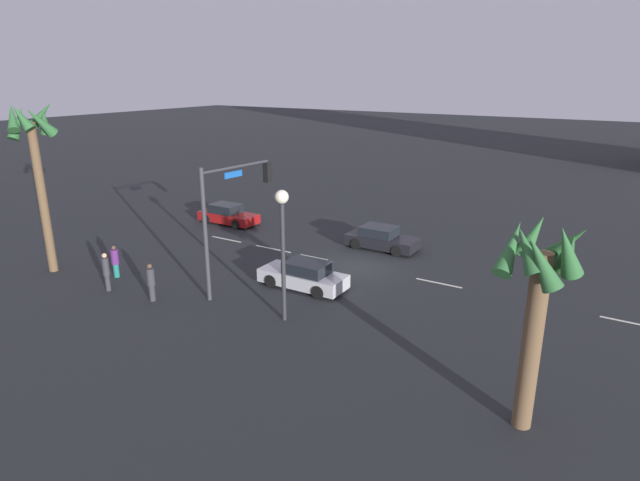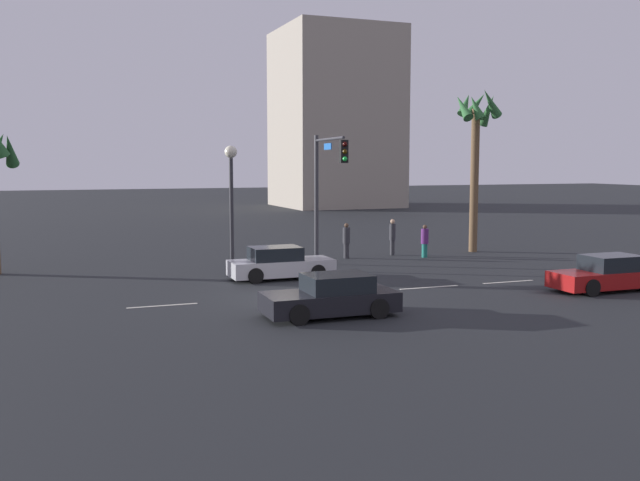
# 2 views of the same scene
# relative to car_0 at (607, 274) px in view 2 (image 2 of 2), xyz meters

# --- Properties ---
(ground_plane) EXTENTS (220.00, 220.00, 0.00)m
(ground_plane) POSITION_rel_car_0_xyz_m (-11.65, 2.90, -0.62)
(ground_plane) COLOR #232628
(lane_stripe_2) EXTENTS (2.38, 0.14, 0.01)m
(lane_stripe_2) POSITION_rel_car_0_xyz_m (-16.26, 2.90, -0.61)
(lane_stripe_2) COLOR silver
(lane_stripe_2) RESTS_ON ground_plane
(lane_stripe_3) EXTENTS (1.81, 0.14, 0.01)m
(lane_stripe_3) POSITION_rel_car_0_xyz_m (-8.88, 2.90, -0.61)
(lane_stripe_3) COLOR silver
(lane_stripe_3) RESTS_ON ground_plane
(lane_stripe_4) EXTENTS (2.53, 0.14, 0.01)m
(lane_stripe_4) POSITION_rel_car_0_xyz_m (-6.03, 2.90, -0.61)
(lane_stripe_4) COLOR silver
(lane_stripe_4) RESTS_ON ground_plane
(lane_stripe_5) EXTENTS (2.36, 0.14, 0.01)m
(lane_stripe_5) POSITION_rel_car_0_xyz_m (-2.38, 2.90, -0.61)
(lane_stripe_5) COLOR silver
(lane_stripe_5) RESTS_ON ground_plane
(car_0) EXTENTS (4.28, 1.79, 1.35)m
(car_0) POSITION_rel_car_0_xyz_m (0.00, 0.00, 0.00)
(car_0) COLOR maroon
(car_0) RESTS_ON ground_plane
(car_1) EXTENTS (4.23, 1.95, 1.33)m
(car_1) POSITION_rel_car_0_xyz_m (-11.45, -0.57, -0.00)
(car_1) COLOR black
(car_1) RESTS_ON ground_plane
(car_2) EXTENTS (4.34, 1.83, 1.36)m
(car_2) POSITION_rel_car_0_xyz_m (-10.87, 6.90, 0.01)
(car_2) COLOR #B7B7BC
(car_2) RESTS_ON ground_plane
(traffic_signal) EXTENTS (0.60, 4.58, 6.12)m
(traffic_signal) POSITION_rel_car_0_xyz_m (-8.08, 8.89, 3.52)
(traffic_signal) COLOR #38383D
(traffic_signal) RESTS_ON ground_plane
(streetlamp) EXTENTS (0.56, 0.56, 5.60)m
(streetlamp) POSITION_rel_car_0_xyz_m (-12.10, 10.28, 3.35)
(streetlamp) COLOR #2D2D33
(streetlamp) RESTS_ON ground_plane
(pedestrian_0) EXTENTS (0.39, 0.39, 1.89)m
(pedestrian_0) POSITION_rel_car_0_xyz_m (-3.08, 12.15, 0.40)
(pedestrian_0) COLOR #333338
(pedestrian_0) RESTS_ON ground_plane
(pedestrian_1) EXTENTS (0.53, 0.53, 1.68)m
(pedestrian_1) POSITION_rel_car_0_xyz_m (-1.93, 10.77, 0.26)
(pedestrian_1) COLOR #1E7266
(pedestrian_1) RESTS_ON ground_plane
(pedestrian_2) EXTENTS (0.40, 0.40, 1.79)m
(pedestrian_2) POSITION_rel_car_0_xyz_m (-5.82, 11.86, 0.32)
(pedestrian_2) COLOR #333338
(pedestrian_2) RESTS_ON ground_plane
(palm_tree_1) EXTENTS (2.36, 2.60, 8.78)m
(palm_tree_1) POSITION_rel_car_0_xyz_m (1.70, 11.90, 5.82)
(palm_tree_1) COLOR brown
(palm_tree_1) RESTS_ON ground_plane
(building_0) EXTENTS (12.26, 12.19, 19.28)m
(building_0) POSITION_rel_car_0_xyz_m (9.52, 52.32, 9.02)
(building_0) COLOR #9E9384
(building_0) RESTS_ON ground_plane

